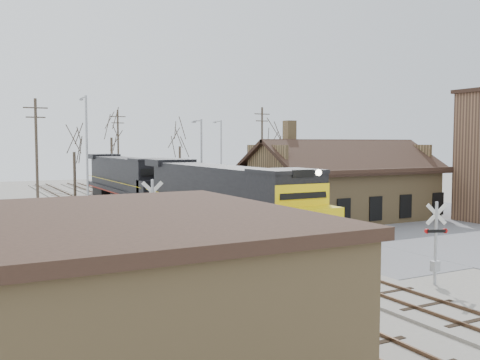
# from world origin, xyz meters

# --- Properties ---
(ground) EXTENTS (140.00, 140.00, 0.00)m
(ground) POSITION_xyz_m (0.00, 0.00, 0.00)
(ground) COLOR gray
(ground) RESTS_ON ground
(road) EXTENTS (60.00, 9.00, 0.03)m
(road) POSITION_xyz_m (0.00, 0.00, 0.01)
(road) COLOR slate
(road) RESTS_ON ground
(parking_lot) EXTENTS (22.00, 26.00, 0.03)m
(parking_lot) POSITION_xyz_m (18.00, 4.00, 0.02)
(parking_lot) COLOR slate
(parking_lot) RESTS_ON ground
(track_main) EXTENTS (3.40, 90.00, 0.24)m
(track_main) POSITION_xyz_m (0.00, 15.00, 0.07)
(track_main) COLOR gray
(track_main) RESTS_ON ground
(track_siding) EXTENTS (3.40, 90.00, 0.24)m
(track_siding) POSITION_xyz_m (-4.50, 15.00, 0.07)
(track_siding) COLOR gray
(track_siding) RESTS_ON ground
(depot) EXTENTS (15.20, 9.31, 7.90)m
(depot) POSITION_xyz_m (11.99, 12.00, 2.41)
(depot) COLOR #9E8052
(depot) RESTS_ON ground
(commercial_building) EXTENTS (12.40, 10.40, 4.30)m
(commercial_building) POSITION_xyz_m (-13.00, -8.00, 2.16)
(commercial_building) COLOR #9E8052
(commercial_building) RESTS_ON ground
(locomotive_lead) EXTENTS (3.25, 21.74, 4.83)m
(locomotive_lead) POSITION_xyz_m (0.00, 8.92, 2.54)
(locomotive_lead) COLOR black
(locomotive_lead) RESTS_ON ground
(locomotive_trailing) EXTENTS (3.25, 21.74, 4.57)m
(locomotive_trailing) POSITION_xyz_m (0.00, 30.93, 2.54)
(locomotive_trailing) COLOR black
(locomotive_trailing) RESTS_ON ground
(crossbuck_near) EXTENTS (0.99, 0.47, 3.63)m
(crossbuck_near) POSITION_xyz_m (2.90, -5.75, 1.73)
(crossbuck_near) COLOR #A5A8AD
(crossbuck_near) RESTS_ON ground
(crossbuck_far) EXTENTS (1.21, 0.37, 4.29)m
(crossbuck_far) POSITION_xyz_m (-6.47, 4.22, 2.00)
(crossbuck_far) COLOR #A5A8AD
(crossbuck_far) RESTS_ON ground
(streetlight_a) EXTENTS (0.25, 2.04, 9.80)m
(streetlight_a) POSITION_xyz_m (-6.31, 20.29, 5.44)
(streetlight_a) COLOR #A5A8AD
(streetlight_a) RESTS_ON ground
(streetlight_b) EXTENTS (0.25, 2.04, 8.22)m
(streetlight_b) POSITION_xyz_m (3.79, 21.26, 4.64)
(streetlight_b) COLOR #A5A8AD
(streetlight_b) RESTS_ON ground
(streetlight_c) EXTENTS (0.25, 2.04, 8.69)m
(streetlight_c) POSITION_xyz_m (11.24, 32.52, 4.88)
(streetlight_c) COLOR #A5A8AD
(streetlight_c) RESTS_ON ground
(utility_pole_a) EXTENTS (2.00, 0.24, 9.92)m
(utility_pole_a) POSITION_xyz_m (-9.17, 26.55, 5.19)
(utility_pole_a) COLOR #382D23
(utility_pole_a) RESTS_ON ground
(utility_pole_b) EXTENTS (2.00, 0.24, 10.25)m
(utility_pole_b) POSITION_xyz_m (2.90, 44.94, 5.35)
(utility_pole_b) COLOR #382D23
(utility_pole_b) RESTS_ON ground
(utility_pole_c) EXTENTS (2.00, 0.24, 10.29)m
(utility_pole_c) POSITION_xyz_m (16.34, 31.95, 5.37)
(utility_pole_c) COLOR #382D23
(utility_pole_c) RESTS_ON ground
(tree_b) EXTENTS (3.43, 3.43, 8.41)m
(tree_b) POSITION_xyz_m (-3.69, 38.87, 5.98)
(tree_b) COLOR #382D23
(tree_b) RESTS_ON ground
(tree_c) EXTENTS (4.56, 4.56, 11.17)m
(tree_c) POSITION_xyz_m (2.72, 47.46, 7.95)
(tree_c) COLOR #382D23
(tree_c) RESTS_ON ground
(tree_d) EXTENTS (3.80, 3.80, 9.30)m
(tree_d) POSITION_xyz_m (10.78, 43.81, 6.62)
(tree_d) COLOR #382D23
(tree_d) RESTS_ON ground
(tree_e) EXTENTS (3.73, 3.73, 9.14)m
(tree_e) POSITION_xyz_m (20.92, 36.09, 6.50)
(tree_e) COLOR #382D23
(tree_e) RESTS_ON ground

